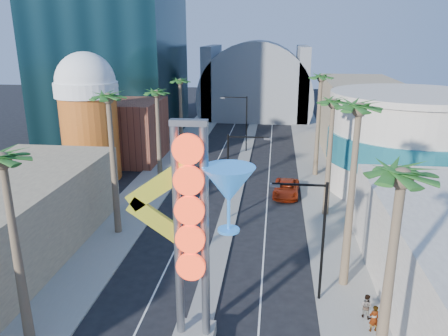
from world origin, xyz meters
TOP-DOWN VIEW (x-y plane):
  - sidewalk_west at (-9.50, 35.00)m, footprint 5.00×100.00m
  - sidewalk_east at (9.50, 35.00)m, footprint 5.00×100.00m
  - median at (0.00, 38.00)m, footprint 1.60×84.00m
  - brick_filler_west at (-16.00, 38.00)m, footprint 10.00×10.00m
  - filler_east at (16.00, 48.00)m, footprint 10.00×20.00m
  - beer_mug at (-17.00, 30.00)m, footprint 7.00×7.00m
  - turquoise_building at (18.00, 30.00)m, footprint 16.60×16.60m
  - canopy at (0.00, 72.00)m, footprint 22.00×16.00m
  - neon_sign at (0.82, 2.96)m, footprint 6.53×2.60m
  - streetlight_0 at (0.55, 20.00)m, footprint 3.79×0.25m
  - streetlight_1 at (-0.55, 44.00)m, footprint 3.79×0.25m
  - streetlight_2 at (6.72, 8.00)m, footprint 3.45×0.25m
  - palm_0 at (-9.00, 2.00)m, footprint 2.40×2.40m
  - palm_1 at (-9.00, 16.00)m, footprint 2.40×2.40m
  - palm_2 at (-9.00, 30.00)m, footprint 2.40×2.40m
  - palm_3 at (-9.00, 42.00)m, footprint 2.40×2.40m
  - palm_4 at (9.00, 0.00)m, footprint 2.40×2.40m
  - palm_5 at (9.00, 10.00)m, footprint 2.40×2.40m
  - palm_6 at (9.00, 22.00)m, footprint 2.40×2.40m
  - palm_7 at (9.00, 34.00)m, footprint 2.40×2.40m
  - red_pickup at (5.43, 26.83)m, footprint 2.96×5.74m
  - pedestrian_a at (9.96, 5.10)m, footprint 0.69×0.56m
  - pedestrian_b at (9.77, 6.37)m, footprint 0.93×0.88m

SIDE VIEW (x-z plane):
  - sidewalk_west at x=-9.50m, z-range 0.00..0.15m
  - sidewalk_east at x=9.50m, z-range 0.00..0.15m
  - median at x=0.00m, z-range 0.00..0.15m
  - red_pickup at x=5.43m, z-range 0.00..1.55m
  - pedestrian_b at x=9.77m, z-range 0.15..1.67m
  - pedestrian_a at x=9.96m, z-range 0.15..1.81m
  - brick_filler_west at x=-16.00m, z-range 0.00..8.00m
  - canopy at x=0.00m, z-range -6.69..15.31m
  - streetlight_2 at x=6.72m, z-range 0.83..8.83m
  - streetlight_0 at x=0.55m, z-range 0.88..8.88m
  - streetlight_1 at x=-0.55m, z-range 0.88..8.88m
  - filler_east at x=16.00m, z-range 0.00..10.00m
  - turquoise_building at x=18.00m, z-range -0.05..10.55m
  - neon_sign at x=0.82m, z-range 1.03..13.58m
  - beer_mug at x=-17.00m, z-range 0.59..15.09m
  - palm_2 at x=-9.00m, z-range 3.88..15.08m
  - palm_3 at x=-9.00m, z-range 3.88..15.08m
  - palm_0 at x=-9.00m, z-range 4.08..15.78m
  - palm_6 at x=9.00m, z-range 4.08..15.78m
  - palm_4 at x=9.00m, z-range 4.28..16.48m
  - palm_1 at x=-9.00m, z-range 4.47..17.17m
  - palm_7 at x=9.00m, z-range 4.47..17.17m
  - palm_5 at x=9.00m, z-range 4.67..17.87m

